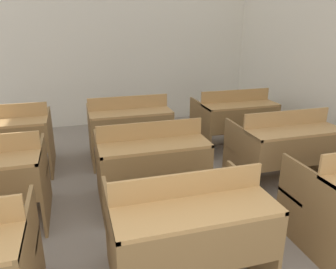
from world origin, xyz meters
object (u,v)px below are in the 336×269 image
at_px(bench_second_center, 151,162).
at_px(bench_third_center, 129,127).
at_px(bench_second_right, 283,147).
at_px(bench_third_left, 5,138).
at_px(wastepaper_bin, 249,119).
at_px(bench_front_center, 187,228).
at_px(bench_third_right, 234,118).

xyz_separation_m(bench_second_center, bench_third_center, (-0.01, 1.23, 0.00)).
bearing_deg(bench_second_right, bench_third_left, 159.09).
bearing_deg(bench_second_center, bench_third_center, 90.68).
distance_m(bench_second_center, wastepaper_bin, 3.10).
height_order(bench_front_center, bench_third_right, same).
xyz_separation_m(bench_front_center, bench_third_center, (0.00, 2.41, 0.00)).
bearing_deg(bench_front_center, bench_second_right, 36.55).
bearing_deg(bench_third_right, bench_third_left, -179.76).
bearing_deg(bench_third_left, bench_second_center, -37.21).
bearing_deg(bench_second_right, bench_second_center, 179.76).
bearing_deg(wastepaper_bin, bench_third_center, -160.69).
distance_m(bench_second_right, bench_third_center, 2.00).
distance_m(bench_front_center, bench_second_center, 1.18).
height_order(bench_second_center, wastepaper_bin, bench_second_center).
distance_m(bench_front_center, wastepaper_bin, 3.99).
bearing_deg(wastepaper_bin, bench_second_center, -138.50).
distance_m(bench_second_center, bench_third_left, 1.97).
bearing_deg(bench_second_center, bench_second_right, -0.24).
relative_size(bench_third_center, bench_third_right, 1.00).
height_order(bench_second_right, bench_third_center, same).
distance_m(bench_front_center, bench_third_center, 2.41).
xyz_separation_m(bench_third_left, bench_third_center, (1.55, 0.04, 0.00)).
bearing_deg(bench_third_center, wastepaper_bin, 19.31).
bearing_deg(bench_third_left, bench_front_center, -56.86).
xyz_separation_m(bench_third_left, wastepaper_bin, (3.87, 0.85, -0.31)).
bearing_deg(bench_second_right, bench_front_center, -143.45).
xyz_separation_m(bench_second_center, wastepaper_bin, (2.31, 2.04, -0.31)).
bearing_deg(bench_third_center, bench_third_right, -0.84).
relative_size(bench_third_left, bench_third_center, 1.00).
height_order(bench_third_center, bench_third_right, same).
bearing_deg(bench_third_left, bench_second_right, -20.91).
height_order(bench_front_center, bench_second_center, same).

